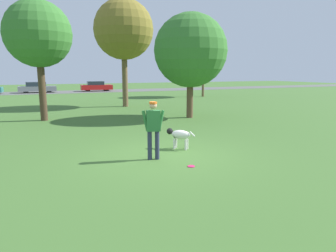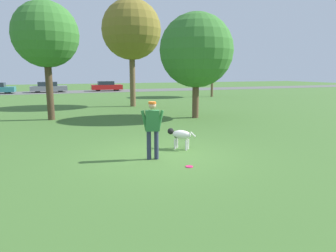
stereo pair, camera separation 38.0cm
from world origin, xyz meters
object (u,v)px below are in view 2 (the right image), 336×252
Objects in this scene: tree_near_right at (196,51)px; parked_car_grey at (48,87)px; frisbee at (189,167)px; parked_car_red at (107,86)px; tree_near_left at (46,35)px; person at (152,125)px; dog at (180,135)px; tree_far_right at (213,48)px; tree_mid_center at (131,30)px.

parked_car_grey is (-7.90, 25.90, -3.07)m from tree_near_right.
parked_car_red is (3.60, 34.06, 0.64)m from frisbee.
tree_near_left reaches higher than parked_car_grey.
tree_near_left reaches higher than frisbee.
person is at bearing -85.50° from parked_car_grey.
dog is 0.12× the size of tree_far_right.
tree_mid_center is (-9.96, -5.64, 0.55)m from tree_far_right.
person is 2.08× the size of dog.
dog is at bearing -97.71° from tree_mid_center.
tree_far_right reaches higher than person.
tree_mid_center is at bearing -91.25° from parked_car_red.
person is at bearing -124.88° from tree_near_right.
tree_near_left is 0.80× the size of tree_mid_center.
frisbee is 0.03× the size of tree_near_left.
person reaches higher than dog.
person is at bearing -102.23° from tree_mid_center.
dog is 32.33m from parked_car_grey.
person is 33.00m from parked_car_grey.
tree_near_right is at bearing -74.90° from tree_mid_center.
tree_near_right is at bearing -122.96° from tree_far_right.
tree_near_right is (4.15, 8.03, 3.71)m from frisbee.
person is 0.41× the size of parked_car_red.
tree_far_right is (8.11, 12.51, 1.29)m from tree_near_right.
parked_car_grey reaches higher than dog.
tree_far_right is at bearing -54.74° from parked_car_red.
tree_far_right is at bearing 33.23° from tree_near_left.
parked_car_red is (3.06, 32.17, 0.17)m from dog.
parked_car_red is at bearing 96.03° from person.
tree_far_right is at bearing -40.74° from parked_car_grey.
frisbee is (-0.53, -1.89, -0.47)m from dog.
person is 1.58m from dog.
tree_far_right is 1.12× the size of tree_near_left.
tree_mid_center is at bearing -150.48° from tree_far_right.
tree_near_right is at bearing 68.58° from person.
dog is 0.14× the size of tree_near_right.
tree_near_left is 7.53m from tree_mid_center.
tree_near_left reaches higher than parked_car_red.
dog is at bearing -83.19° from parked_car_grey.
tree_near_right is (4.85, 6.95, 2.70)m from person.
frisbee is 0.03× the size of tree_mid_center.
tree_near_right is 26.22m from parked_car_red.
person is at bearing -123.66° from tree_far_right.
frisbee is 11.67m from tree_near_left.
parked_car_red is (1.31, 19.17, -4.91)m from tree_mid_center.
tree_mid_center reaches higher than parked_car_red.
tree_mid_center reaches higher than tree_far_right.
tree_near_left is at bearing -90.20° from parked_car_grey.
tree_far_right is at bearing 69.80° from person.
tree_far_right is 0.89× the size of tree_mid_center.
tree_near_right is 27.25m from parked_car_grey.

